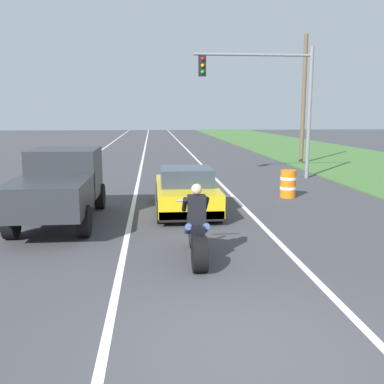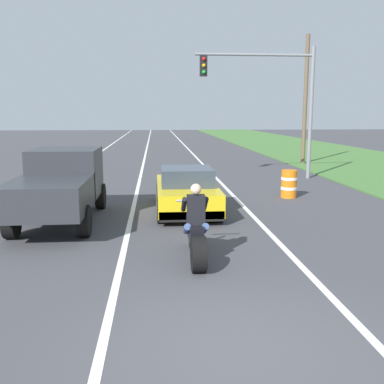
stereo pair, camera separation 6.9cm
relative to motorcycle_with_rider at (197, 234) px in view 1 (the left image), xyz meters
name	(u,v)px [view 1 (the left image)]	position (x,y,z in m)	size (l,w,h in m)	color
ground_plane	(245,350)	(0.27, -3.49, -0.59)	(160.00, 160.00, 0.00)	#424247
lane_stripe_left_solid	(77,168)	(-5.13, 16.51, -0.59)	(0.14, 120.00, 0.01)	white
lane_stripe_right_solid	(204,166)	(2.07, 16.51, -0.59)	(0.14, 120.00, 0.01)	white
lane_stripe_centre_dashed	(141,167)	(-1.53, 16.51, -0.59)	(0.14, 120.00, 0.01)	white
grass_verge_right	(372,164)	(12.19, 16.51, -0.56)	(10.00, 120.00, 0.06)	#477538
motorcycle_with_rider	(197,234)	(0.00, 0.00, 0.00)	(0.70, 2.21, 1.62)	black
sports_car_yellow	(186,191)	(0.15, 4.85, 0.04)	(1.84, 4.30, 1.37)	yellow
pickup_truck_left_lane_dark_grey	(60,183)	(-3.44, 3.70, 0.51)	(2.02, 4.80, 1.98)	#2D3035
traffic_light_mast_near	(273,90)	(4.65, 11.47, 3.46)	(5.48, 0.34, 6.00)	gray
utility_pole_roadside	(304,101)	(8.10, 17.26, 3.18)	(0.24, 0.24, 7.54)	brown
construction_barrel_nearest	(288,184)	(4.01, 6.74, -0.09)	(0.58, 0.58, 1.00)	orange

